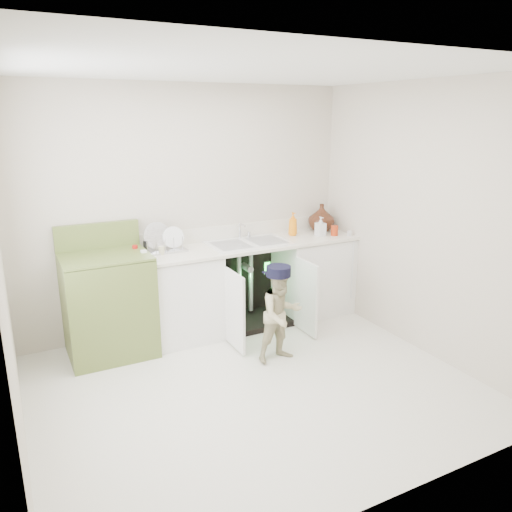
% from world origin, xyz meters
% --- Properties ---
extents(ground, '(3.50, 3.50, 0.00)m').
position_xyz_m(ground, '(0.00, 0.00, 0.00)').
color(ground, beige).
rests_on(ground, ground).
extents(room_shell, '(6.00, 5.50, 1.26)m').
position_xyz_m(room_shell, '(0.00, 0.00, 1.25)').
color(room_shell, beige).
rests_on(room_shell, ground).
extents(counter_run, '(2.44, 1.02, 1.21)m').
position_xyz_m(counter_run, '(0.58, 1.21, 0.47)').
color(counter_run, white).
rests_on(counter_run, ground).
extents(avocado_stove, '(0.78, 0.65, 1.21)m').
position_xyz_m(avocado_stove, '(-0.93, 1.18, 0.50)').
color(avocado_stove, olive).
rests_on(avocado_stove, ground).
extents(repair_worker, '(0.45, 0.72, 0.90)m').
position_xyz_m(repair_worker, '(0.44, 0.32, 0.46)').
color(repair_worker, beige).
rests_on(repair_worker, ground).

